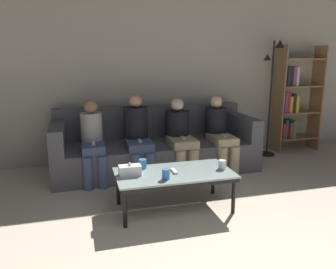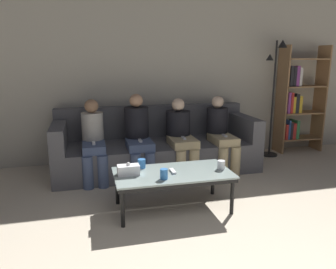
# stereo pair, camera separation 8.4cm
# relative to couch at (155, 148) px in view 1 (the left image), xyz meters

# --- Properties ---
(wall_back) EXTENTS (12.00, 0.06, 2.60)m
(wall_back) POSITION_rel_couch_xyz_m (0.00, 0.56, 0.99)
(wall_back) COLOR #B7B2A3
(wall_back) RESTS_ON ground_plane
(couch) EXTENTS (2.79, 0.99, 0.87)m
(couch) POSITION_rel_couch_xyz_m (0.00, 0.00, 0.00)
(couch) COLOR #515156
(couch) RESTS_ON ground_plane
(coffee_table) EXTENTS (1.21, 0.62, 0.41)m
(coffee_table) POSITION_rel_couch_xyz_m (-0.11, -1.34, 0.06)
(coffee_table) COLOR #8C9E99
(coffee_table) RESTS_ON ground_plane
(cup_near_left) EXTENTS (0.08, 0.08, 0.09)m
(cup_near_left) POSITION_rel_couch_xyz_m (0.41, -1.37, 0.15)
(cup_near_left) COLOR silver
(cup_near_left) RESTS_ON coffee_table
(cup_near_right) EXTENTS (0.08, 0.08, 0.10)m
(cup_near_right) POSITION_rel_couch_xyz_m (-0.40, -1.13, 0.15)
(cup_near_right) COLOR #3372BF
(cup_near_right) RESTS_ON coffee_table
(cup_far_center) EXTENTS (0.08, 0.08, 0.10)m
(cup_far_center) POSITION_rel_couch_xyz_m (-0.24, -1.51, 0.15)
(cup_far_center) COLOR #3372BF
(cup_far_center) RESTS_ON coffee_table
(tissue_box) EXTENTS (0.22, 0.12, 0.13)m
(tissue_box) POSITION_rel_couch_xyz_m (-0.56, -1.31, 0.15)
(tissue_box) COLOR white
(tissue_box) RESTS_ON coffee_table
(game_remote) EXTENTS (0.04, 0.15, 0.02)m
(game_remote) POSITION_rel_couch_xyz_m (-0.11, -1.34, 0.11)
(game_remote) COLOR white
(game_remote) RESTS_ON coffee_table
(bookshelf) EXTENTS (0.77, 0.32, 1.76)m
(bookshelf) POSITION_rel_couch_xyz_m (2.46, 0.33, 0.55)
(bookshelf) COLOR #9E754C
(bookshelf) RESTS_ON ground_plane
(standing_lamp) EXTENTS (0.31, 0.26, 1.83)m
(standing_lamp) POSITION_rel_couch_xyz_m (1.95, 0.19, 0.82)
(standing_lamp) COLOR black
(standing_lamp) RESTS_ON ground_plane
(seated_person_left_end) EXTENTS (0.31, 0.64, 1.04)m
(seated_person_left_end) POSITION_rel_couch_xyz_m (-0.87, -0.25, 0.24)
(seated_person_left_end) COLOR #47567A
(seated_person_left_end) RESTS_ON ground_plane
(seated_person_mid_left) EXTENTS (0.32, 0.69, 1.10)m
(seated_person_mid_left) POSITION_rel_couch_xyz_m (-0.29, -0.23, 0.27)
(seated_person_mid_left) COLOR #47567A
(seated_person_mid_left) RESTS_ON ground_plane
(seated_person_mid_right) EXTENTS (0.34, 0.70, 1.02)m
(seated_person_mid_right) POSITION_rel_couch_xyz_m (0.29, -0.24, 0.24)
(seated_person_mid_right) COLOR tan
(seated_person_mid_right) RESTS_ON ground_plane
(seated_person_right_end) EXTENTS (0.31, 0.68, 1.04)m
(seated_person_right_end) POSITION_rel_couch_xyz_m (0.87, -0.25, 0.24)
(seated_person_right_end) COLOR tan
(seated_person_right_end) RESTS_ON ground_plane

